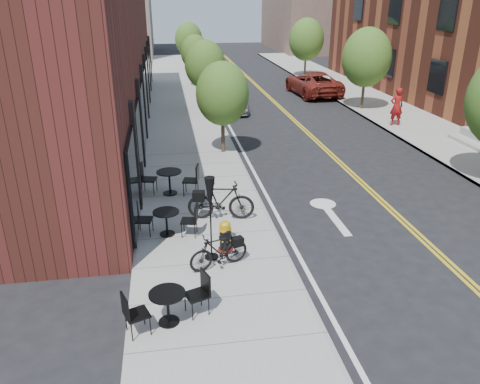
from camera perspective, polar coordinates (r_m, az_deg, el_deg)
ground at (r=12.33m, az=6.04°, el=-8.25°), size 120.00×120.00×0.00m
sidewalk_near at (r=21.14m, az=-6.18°, el=5.43°), size 4.00×70.00×0.12m
sidewalk_far at (r=24.76m, az=22.92°, el=6.34°), size 4.00×70.00×0.12m
building_near at (r=24.59m, az=-18.01°, el=15.15°), size 5.00×28.00×7.00m
bg_building_left at (r=58.40m, az=-15.05°, el=20.82°), size 8.00×14.00×10.00m
tree_near_a at (r=19.66m, az=-2.16°, el=11.87°), size 2.20×2.20×3.81m
tree_near_b at (r=27.50m, az=-4.29°, el=15.21°), size 2.30×2.30×3.98m
tree_near_c at (r=35.45m, az=-5.48°, el=16.58°), size 2.10×2.10×3.67m
tree_near_d at (r=43.37m, az=-6.27°, el=18.03°), size 2.40×2.40×4.11m
tree_far_b at (r=28.78m, az=15.17°, el=15.54°), size 2.80×2.80×4.62m
tree_far_c at (r=40.00m, az=8.11°, el=17.93°), size 2.80×2.80×4.62m
fire_hydrant at (r=12.27m, az=-1.81°, el=-5.41°), size 0.44×0.44×0.88m
bicycle_left at (r=11.53m, az=-2.60°, el=-7.13°), size 1.62×0.92×0.94m
bicycle_right at (r=13.89m, az=-2.34°, el=-1.05°), size 2.06×0.90×1.20m
bistro_set_a at (r=9.84m, az=-8.81°, el=-13.26°), size 1.77×1.02×0.94m
bistro_set_b at (r=13.20m, az=-8.96°, el=-3.33°), size 1.75×0.87×0.92m
bistro_set_c at (r=15.88m, az=-8.60°, el=1.56°), size 1.99×1.01×1.05m
patio_umbrella at (r=11.44m, az=-3.66°, el=-1.13°), size 0.36×0.36×2.21m
parked_car_a at (r=28.03m, az=-0.65°, el=11.18°), size 2.11×4.13×1.35m
parked_car_b at (r=29.87m, az=-1.78°, el=11.96°), size 1.56×4.29×1.40m
parked_car_c at (r=38.48m, az=-3.53°, el=14.39°), size 2.51×5.07×1.42m
parked_car_far at (r=33.22m, az=8.87°, el=12.96°), size 2.93×5.81×1.58m
pedestrian at (r=25.61m, az=18.55°, el=9.85°), size 0.71×0.47×1.94m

